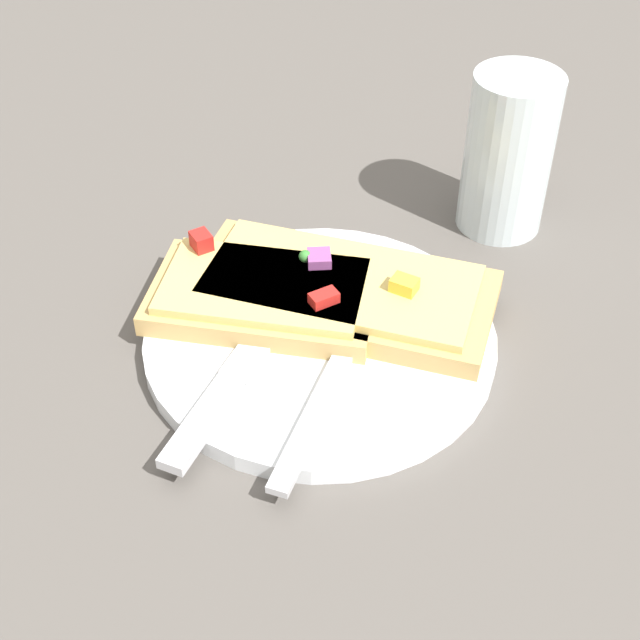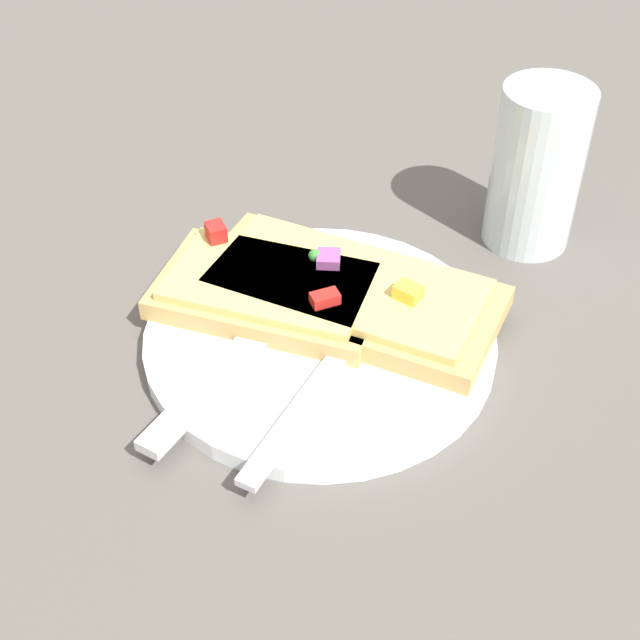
{
  "view_description": "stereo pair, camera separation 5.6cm",
  "coord_description": "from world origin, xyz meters",
  "px_view_note": "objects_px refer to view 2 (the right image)",
  "views": [
    {
      "loc": [
        -0.18,
        0.38,
        0.39
      ],
      "look_at": [
        0.0,
        0.0,
        0.02
      ],
      "focal_mm": 50.0,
      "sensor_mm": 36.0,
      "label": 1
    },
    {
      "loc": [
        -0.22,
        0.35,
        0.39
      ],
      "look_at": [
        0.0,
        0.0,
        0.02
      ],
      "focal_mm": 50.0,
      "sensor_mm": 36.0,
      "label": 2
    }
  ],
  "objects_px": {
    "pizza_slice_main": "(341,290)",
    "fork": "(340,355)",
    "plate": "(320,339)",
    "pizza_slice_corner": "(269,290)",
    "knife": "(234,360)",
    "drinking_glass": "(537,168)"
  },
  "relations": [
    {
      "from": "pizza_slice_main",
      "to": "fork",
      "type": "bearing_deg",
      "value": -66.6
    },
    {
      "from": "plate",
      "to": "fork",
      "type": "distance_m",
      "value": 0.03
    },
    {
      "from": "plate",
      "to": "pizza_slice_main",
      "type": "relative_size",
      "value": 1.08
    },
    {
      "from": "fork",
      "to": "pizza_slice_main",
      "type": "distance_m",
      "value": 0.05
    },
    {
      "from": "pizza_slice_corner",
      "to": "pizza_slice_main",
      "type": "bearing_deg",
      "value": -161.99
    },
    {
      "from": "plate",
      "to": "knife",
      "type": "xyz_separation_m",
      "value": [
        0.03,
        0.05,
        0.01
      ]
    },
    {
      "from": "knife",
      "to": "drinking_glass",
      "type": "xyz_separation_m",
      "value": [
        -0.09,
        -0.23,
        0.04
      ]
    },
    {
      "from": "plate",
      "to": "pizza_slice_corner",
      "type": "relative_size",
      "value": 1.38
    },
    {
      "from": "pizza_slice_corner",
      "to": "knife",
      "type": "bearing_deg",
      "value": 89.62
    },
    {
      "from": "pizza_slice_main",
      "to": "drinking_glass",
      "type": "relative_size",
      "value": 1.74
    },
    {
      "from": "pizza_slice_main",
      "to": "drinking_glass",
      "type": "height_order",
      "value": "drinking_glass"
    },
    {
      "from": "knife",
      "to": "pizza_slice_corner",
      "type": "distance_m",
      "value": 0.06
    },
    {
      "from": "knife",
      "to": "pizza_slice_corner",
      "type": "bearing_deg",
      "value": 12.51
    },
    {
      "from": "fork",
      "to": "pizza_slice_corner",
      "type": "xyz_separation_m",
      "value": [
        0.07,
        -0.02,
        0.01
      ]
    },
    {
      "from": "plate",
      "to": "knife",
      "type": "relative_size",
      "value": 1.12
    },
    {
      "from": "fork",
      "to": "pizza_slice_corner",
      "type": "relative_size",
      "value": 1.25
    },
    {
      "from": "knife",
      "to": "fork",
      "type": "bearing_deg",
      "value": -55.34
    },
    {
      "from": "plate",
      "to": "knife",
      "type": "height_order",
      "value": "knife"
    },
    {
      "from": "fork",
      "to": "knife",
      "type": "distance_m",
      "value": 0.06
    },
    {
      "from": "pizza_slice_corner",
      "to": "plate",
      "type": "bearing_deg",
      "value": 155.96
    },
    {
      "from": "plate",
      "to": "fork",
      "type": "xyz_separation_m",
      "value": [
        -0.02,
        0.01,
        0.01
      ]
    },
    {
      "from": "pizza_slice_main",
      "to": "pizza_slice_corner",
      "type": "distance_m",
      "value": 0.05
    }
  ]
}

